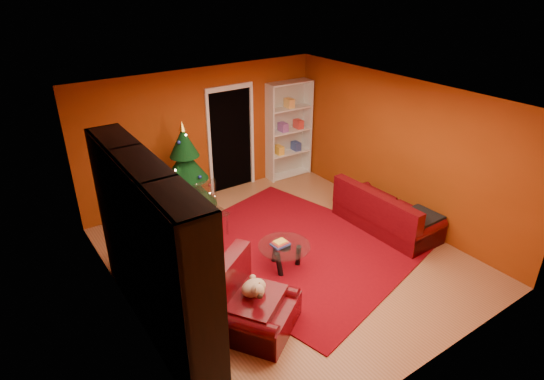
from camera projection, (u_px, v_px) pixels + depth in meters
floor at (286, 258)px, 7.43m from camera, size 5.00×5.50×0.05m
ceiling at (289, 98)px, 6.26m from camera, size 5.00×5.50×0.05m
wall_back at (203, 134)px, 8.89m from camera, size 5.00×0.05×2.60m
wall_left at (121, 236)px, 5.56m from camera, size 0.05×5.50×2.60m
wall_right at (400, 150)px, 8.14m from camera, size 0.05×5.50×2.60m
doorway at (231, 141)px, 9.27m from camera, size 1.06×0.60×2.16m
rug at (291, 248)px, 7.62m from camera, size 3.90×4.28×0.02m
media_unit at (151, 250)px, 5.53m from camera, size 0.51×3.03×2.32m
christmas_tree at (186, 172)px, 8.24m from camera, size 1.29×1.29×1.87m
gift_box_teal at (138, 227)px, 7.94m from camera, size 0.44×0.44×0.33m
gift_box_green at (202, 216)px, 8.36m from camera, size 0.33×0.33×0.25m
gift_box_red at (152, 209)px, 8.64m from camera, size 0.29×0.29×0.22m
white_bookshelf at (289, 131)px, 9.84m from camera, size 1.02×0.40×2.17m
armchair at (256, 303)px, 5.79m from camera, size 1.42×1.42×0.80m
dog at (254, 288)px, 5.76m from camera, size 0.50×0.47×0.26m
sofa at (388, 208)px, 8.06m from camera, size 0.89×1.91×0.82m
coffee_table at (284, 256)px, 7.06m from camera, size 0.85×0.85×0.51m
acrylic_chair at (212, 213)px, 7.84m from camera, size 0.48×0.52×0.87m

